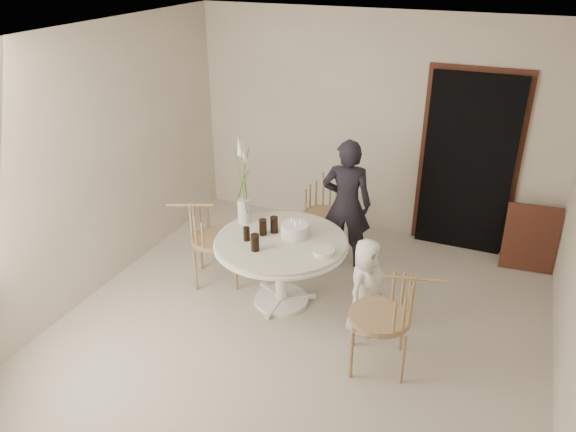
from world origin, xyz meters
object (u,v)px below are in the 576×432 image
at_px(chair_far, 323,204).
at_px(girl, 346,204).
at_px(table, 281,249).
at_px(chair_right, 396,308).
at_px(birthday_cake, 295,230).
at_px(chair_left, 204,231).
at_px(flower_vase, 243,193).
at_px(boy, 365,286).

bearing_deg(chair_far, girl, -62.63).
xyz_separation_m(table, chair_right, (1.28, -0.51, -0.02)).
distance_m(chair_far, birthday_cake, 1.25).
bearing_deg(chair_far, chair_left, -146.42).
height_order(chair_far, girl, girl).
height_order(chair_right, birthday_cake, chair_right).
bearing_deg(birthday_cake, chair_left, -177.75).
distance_m(chair_right, flower_vase, 1.98).
distance_m(table, chair_left, 0.93).
bearing_deg(chair_far, chair_right, -75.62).
height_order(chair_right, boy, boy).
bearing_deg(chair_far, table, -109.49).
distance_m(chair_right, chair_left, 2.28).
bearing_deg(girl, chair_left, 23.94).
relative_size(chair_right, girl, 0.62).
relative_size(chair_left, flower_vase, 0.99).
bearing_deg(chair_right, table, -126.12).
relative_size(girl, birthday_cake, 5.51).
height_order(boy, birthday_cake, boy).
xyz_separation_m(girl, boy, (0.55, -1.10, -0.27)).
distance_m(chair_left, boy, 1.85).
bearing_deg(flower_vase, table, -22.24).
height_order(chair_far, chair_left, chair_left).
bearing_deg(chair_left, chair_far, -59.10).
bearing_deg(boy, chair_left, 97.86).
bearing_deg(table, girl, 69.93).
relative_size(table, girl, 0.88).
bearing_deg(chair_left, boy, -119.44).
xyz_separation_m(chair_right, flower_vase, (-1.78, 0.72, 0.46)).
distance_m(girl, flower_vase, 1.20).
bearing_deg(chair_left, flower_vase, -95.87).
distance_m(table, flower_vase, 0.71).
bearing_deg(birthday_cake, boy, -15.72).
distance_m(table, girl, 1.06).
bearing_deg(chair_far, boy, -77.98).
height_order(chair_far, birthday_cake, birthday_cake).
height_order(table, girl, girl).
xyz_separation_m(chair_right, birthday_cake, (-1.18, 0.63, 0.20)).
bearing_deg(chair_right, girl, -162.69).
bearing_deg(chair_left, chair_right, -128.52).
bearing_deg(chair_left, birthday_cake, -111.37).
relative_size(chair_right, birthday_cake, 3.40).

